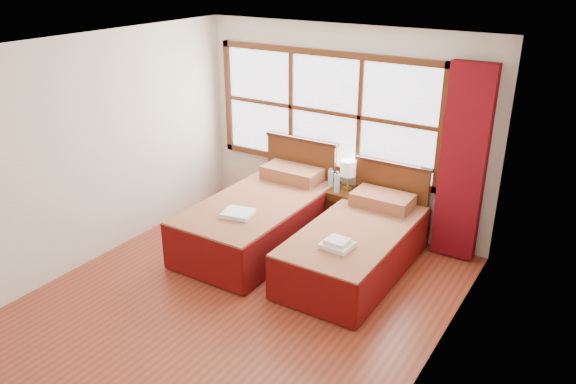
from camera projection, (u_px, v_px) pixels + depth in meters
The scene contains 15 objects.
floor at pixel (241, 299), 5.93m from camera, with size 4.50×4.50×0.00m, color brown.
ceiling at pixel (232, 48), 4.92m from camera, with size 4.50×4.50×0.00m, color white.
wall_back at pixel (343, 129), 7.18m from camera, with size 4.00×4.00×0.00m, color silver.
wall_left at pixel (97, 150), 6.41m from camera, with size 4.50×4.50×0.00m, color silver.
wall_right at pixel (439, 236), 4.45m from camera, with size 4.50×4.50×0.00m, color silver.
window at pixel (325, 111), 7.20m from camera, with size 3.16×0.06×1.56m.
curtain at pixel (463, 164), 6.34m from camera, with size 0.50×0.16×2.30m, color maroon.
bed_left at pixel (262, 217), 7.00m from camera, with size 1.14×2.22×1.12m.
bed_right at pixel (357, 245), 6.37m from camera, with size 1.05×2.07×1.02m.
nightstand at pixel (338, 210), 7.32m from camera, with size 0.43×0.43×0.57m.
towels_left at pixel (238, 213), 6.42m from camera, with size 0.38×0.35×0.05m.
towels_right at pixel (337, 244), 5.82m from camera, with size 0.32×0.29×0.09m.
lamp at pixel (348, 169), 7.10m from camera, with size 0.20×0.20×0.39m.
bottle_near at pixel (331, 179), 7.23m from camera, with size 0.07×0.07×0.26m.
bottle_far at pixel (337, 183), 7.08m from camera, with size 0.07×0.07×0.28m.
Camera 1 is at (3.09, -3.99, 3.35)m, focal length 35.00 mm.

